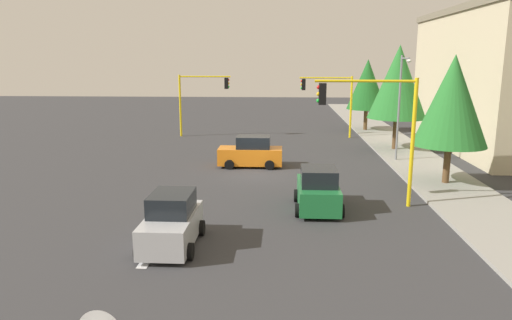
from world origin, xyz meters
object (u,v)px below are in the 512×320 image
tree_roadside_far (367,84)px  tree_roadside_mid (398,82)px  traffic_signal_near_left (375,117)px  car_silver (172,223)px  traffic_signal_far_right (201,93)px  traffic_signal_far_left (330,94)px  car_green (318,191)px  street_lamp_curbside (401,97)px  tree_roadside_near (452,101)px  car_orange (251,153)px

tree_roadside_far → tree_roadside_mid: tree_roadside_mid is taller
traffic_signal_near_left → car_silver: size_ratio=1.58×
traffic_signal_far_right → tree_roadside_far: (-4.00, 15.16, 0.58)m
traffic_signal_near_left → tree_roadside_far: tree_roadside_far is taller
traffic_signal_far_left → car_green: 21.08m
street_lamp_curbside → tree_roadside_mid: size_ratio=0.90×
traffic_signal_far_right → tree_roadside_near: bearing=45.3°
traffic_signal_far_left → traffic_signal_far_right: traffic_signal_far_right is taller
car_green → car_silver: same height
street_lamp_curbside → tree_roadside_near: 5.76m
street_lamp_curbside → car_silver: bearing=-37.8°
car_orange → street_lamp_curbside: bearing=99.5°
tree_roadside_far → tree_roadside_near: 20.03m
car_green → car_orange: bearing=-157.4°
street_lamp_curbside → car_green: 12.44m
traffic_signal_near_left → car_green: traffic_signal_near_left is taller
traffic_signal_far_left → tree_roadside_far: 5.59m
traffic_signal_near_left → tree_roadside_mid: bearing=163.1°
traffic_signal_far_left → car_orange: 13.75m
tree_roadside_mid → car_green: bearing=-24.7°
tree_roadside_far → car_orange: tree_roadside_far is taller
traffic_signal_near_left → tree_roadside_far: 24.29m
street_lamp_curbside → car_silver: street_lamp_curbside is taller
traffic_signal_far_right → car_orange: size_ratio=1.34×
traffic_signal_far_left → car_silver: size_ratio=1.43×
tree_roadside_near → tree_roadside_mid: bearing=-177.1°
traffic_signal_near_left → tree_roadside_far: size_ratio=0.87×
traffic_signal_far_left → tree_roadside_far: tree_roadside_far is taller
street_lamp_curbside → car_orange: (1.61, -9.61, -3.45)m
traffic_signal_near_left → tree_roadside_mid: (-14.00, 4.26, 0.93)m
traffic_signal_far_right → street_lamp_curbside: (10.39, 14.86, 0.49)m
traffic_signal_far_right → car_orange: traffic_signal_far_right is taller
traffic_signal_far_left → tree_roadside_near: bearing=16.9°
tree_roadside_mid → car_silver: bearing=-32.6°
traffic_signal_far_right → car_orange: bearing=23.6°
tree_roadside_near → car_orange: 12.19m
traffic_signal_far_left → street_lamp_curbside: bearing=18.9°
traffic_signal_far_left → tree_roadside_near: (16.00, 4.85, 0.79)m
car_silver → car_orange: bearing=171.5°
traffic_signal_far_right → tree_roadside_far: bearing=104.8°
tree_roadside_near → traffic_signal_far_left: bearing=-163.1°
traffic_signal_near_left → tree_roadside_near: 6.23m
street_lamp_curbside → traffic_signal_near_left: bearing=-19.8°
car_green → tree_roadside_mid: bearing=155.3°
traffic_signal_near_left → car_silver: 10.31m
traffic_signal_far_left → car_orange: bearing=-26.8°
traffic_signal_near_left → traffic_signal_far_left: 20.00m
car_silver → tree_roadside_far: bearing=157.9°
street_lamp_curbside → tree_roadside_near: tree_roadside_near is taller
tree_roadside_far → car_green: size_ratio=1.84×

